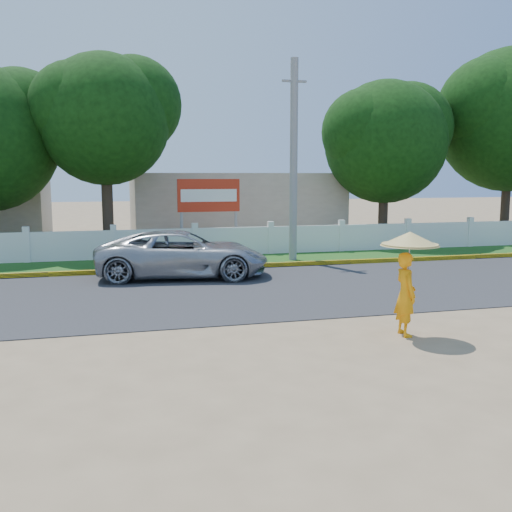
{
  "coord_description": "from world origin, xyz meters",
  "views": [
    {
      "loc": [
        -3.21,
        -10.24,
        3.1
      ],
      "look_at": [
        0.0,
        2.0,
        1.3
      ],
      "focal_mm": 40.0,
      "sensor_mm": 36.0,
      "label": 1
    }
  ],
  "objects": [
    {
      "name": "ground",
      "position": [
        0.0,
        0.0,
        0.0
      ],
      "size": [
        120.0,
        120.0,
        0.0
      ],
      "primitive_type": "plane",
      "color": "#9E8460",
      "rests_on": "ground"
    },
    {
      "name": "road",
      "position": [
        0.0,
        4.5,
        0.01
      ],
      "size": [
        60.0,
        7.0,
        0.02
      ],
      "primitive_type": "cube",
      "color": "#38383A",
      "rests_on": "ground"
    },
    {
      "name": "grass_verge",
      "position": [
        0.0,
        9.75,
        0.01
      ],
      "size": [
        60.0,
        3.5,
        0.03
      ],
      "primitive_type": "cube",
      "color": "#2D601E",
      "rests_on": "ground"
    },
    {
      "name": "curb",
      "position": [
        0.0,
        8.05,
        0.08
      ],
      "size": [
        40.0,
        0.18,
        0.16
      ],
      "primitive_type": "cube",
      "color": "yellow",
      "rests_on": "ground"
    },
    {
      "name": "fence",
      "position": [
        0.0,
        11.2,
        0.55
      ],
      "size": [
        40.0,
        0.1,
        1.1
      ],
      "primitive_type": "cube",
      "color": "silver",
      "rests_on": "ground"
    },
    {
      "name": "building_near",
      "position": [
        3.0,
        18.0,
        1.6
      ],
      "size": [
        10.0,
        6.0,
        3.2
      ],
      "primitive_type": "cube",
      "color": "#B7AD99",
      "rests_on": "ground"
    },
    {
      "name": "utility_pole",
      "position": [
        3.34,
        9.41,
        3.59
      ],
      "size": [
        0.28,
        0.28,
        7.17
      ],
      "primitive_type": "cylinder",
      "color": "gray",
      "rests_on": "ground"
    },
    {
      "name": "vehicle",
      "position": [
        -1.01,
        6.94,
        0.72
      ],
      "size": [
        5.46,
        3.11,
        1.44
      ],
      "primitive_type": "imported",
      "rotation": [
        0.0,
        0.0,
        1.42
      ],
      "color": "#A2A5AA",
      "rests_on": "ground"
    },
    {
      "name": "monk_with_parasol",
      "position": [
        2.35,
        -0.52,
        1.32
      ],
      "size": [
        1.12,
        1.12,
        2.03
      ],
      "color": "orange",
      "rests_on": "ground"
    },
    {
      "name": "billboard",
      "position": [
        0.75,
        12.3,
        2.14
      ],
      "size": [
        2.5,
        0.13,
        2.95
      ],
      "color": "gray",
      "rests_on": "ground"
    },
    {
      "name": "tree_row",
      "position": [
        4.12,
        14.15,
        5.0
      ],
      "size": [
        35.54,
        7.07,
        9.29
      ],
      "color": "#473828",
      "rests_on": "ground"
    }
  ]
}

